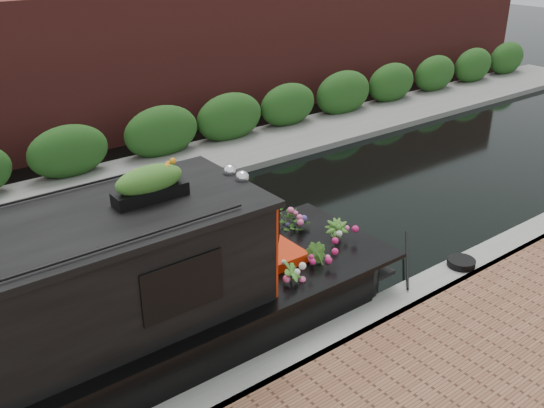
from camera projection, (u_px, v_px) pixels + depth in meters
ground at (181, 267)px, 10.86m from camera, size 80.00×80.00×0.00m
near_bank_coping at (299, 363)px, 8.49m from camera, size 40.00×0.60×0.50m
far_bank_path at (89, 192)px, 13.88m from camera, size 40.00×2.40×0.34m
far_hedge at (75, 181)px, 14.53m from camera, size 40.00×1.10×2.80m
far_brick_wall at (45, 156)px, 16.04m from camera, size 40.00×1.00×8.00m
rope_fender at (354, 260)px, 10.77m from camera, size 0.34×0.44×0.34m
coiled_mooring_rope at (461, 263)px, 10.40m from camera, size 0.48×0.48×0.12m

